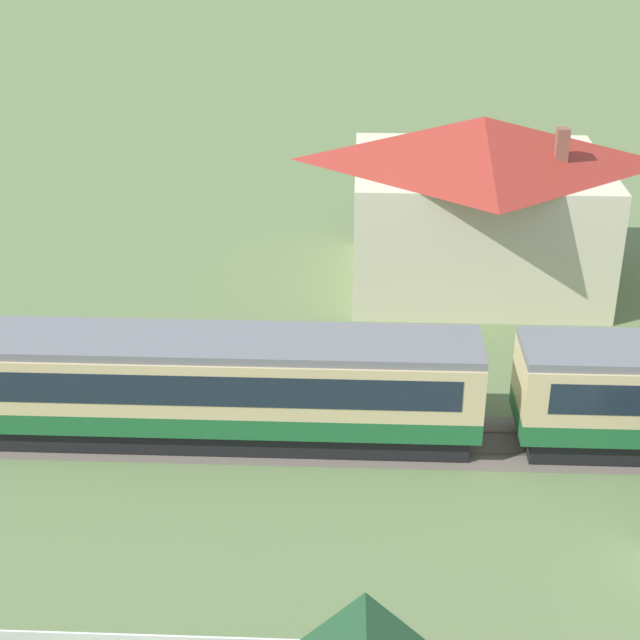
# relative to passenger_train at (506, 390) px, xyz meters

# --- Properties ---
(passenger_train) EXTENTS (83.41, 3.18, 4.10)m
(passenger_train) POSITION_rel_passenger_train_xyz_m (0.00, 0.00, 0.00)
(passenger_train) COLOR #1E6033
(passenger_train) RESTS_ON ground_plane
(railway_track) EXTENTS (126.42, 3.60, 0.04)m
(railway_track) POSITION_rel_passenger_train_xyz_m (3.87, -0.00, -2.26)
(railway_track) COLOR #665B51
(railway_track) RESTS_ON ground_plane
(station_house_red_roof) EXTENTS (12.78, 10.33, 8.33)m
(station_house_red_roof) POSITION_rel_passenger_train_xyz_m (0.33, 14.64, 2.02)
(station_house_red_roof) COLOR beige
(station_house_red_roof) RESTS_ON ground_plane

